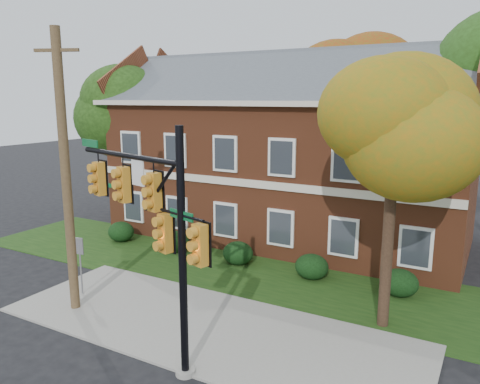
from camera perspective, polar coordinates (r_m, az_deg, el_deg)
The scene contains 15 objects.
ground at distance 15.18m, azimuth -6.45°, elevation -17.69°, with size 120.00×120.00×0.00m, color black.
sidewalk at distance 15.88m, azimuth -4.26°, elevation -16.08°, with size 14.00×5.00×0.08m, color gray.
grass_strip at distance 19.86m, azimuth 3.85°, elevation -10.31°, with size 30.00×6.00×0.04m, color #193811.
apartment_building at distance 24.82m, azimuth 5.77°, elevation 5.86°, with size 18.80×8.80×9.74m.
hedge_far_left at distance 25.17m, azimuth -14.30°, elevation -4.71°, with size 1.40×1.26×1.05m, color black.
hedge_left at distance 22.98m, azimuth -7.91°, elevation -6.01°, with size 1.40×1.26×1.05m, color black.
hedge_center at distance 21.13m, azimuth -0.25°, elevation -7.47°, with size 1.40×1.26×1.05m, color black.
hedge_right at distance 19.75m, azimuth 8.74°, elevation -8.99°, with size 1.40×1.26×1.05m, color black.
hedge_far_right at distance 18.91m, azimuth 18.87°, elevation -10.43°, with size 1.40×1.26×1.05m, color black.
tree_near_right at distance 14.81m, azimuth 19.20°, elevation 8.10°, with size 4.50×4.25×8.58m.
tree_left_rear at distance 29.12m, azimuth -13.20°, elevation 9.78°, with size 5.40×5.10×8.88m.
tree_far_rear at distance 31.69m, azimuth 14.08°, elevation 13.76°, with size 6.84×6.46×11.52m.
traffic_signal at distance 12.92m, azimuth -10.41°, elevation -3.12°, with size 5.83×1.80×6.71m.
utility_pole at distance 16.71m, azimuth -20.48°, elevation 2.10°, with size 1.42×0.67×9.60m.
sign_post at distance 18.62m, azimuth -18.93°, elevation -7.45°, with size 0.33×0.11×2.27m.
Camera 1 is at (7.86, -10.70, 7.37)m, focal length 35.00 mm.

